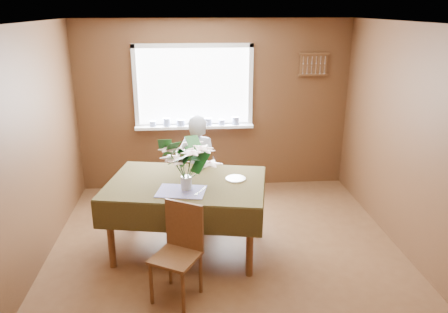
{
  "coord_description": "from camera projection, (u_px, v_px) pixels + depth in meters",
  "views": [
    {
      "loc": [
        -0.39,
        -4.07,
        2.65
      ],
      "look_at": [
        0.0,
        0.55,
        1.05
      ],
      "focal_mm": 35.0,
      "sensor_mm": 36.0,
      "label": 1
    }
  ],
  "objects": [
    {
      "name": "floor",
      "position": [
        228.0,
        264.0,
        4.73
      ],
      "size": [
        4.5,
        4.5,
        0.0
      ],
      "primitive_type": "plane",
      "color": "#57351D",
      "rests_on": "ground"
    },
    {
      "name": "ceiling",
      "position": [
        229.0,
        24.0,
        3.92
      ],
      "size": [
        4.5,
        4.5,
        0.0
      ],
      "primitive_type": "plane",
      "rotation": [
        3.14,
        0.0,
        0.0
      ],
      "color": "white",
      "rests_on": "wall_back"
    },
    {
      "name": "wall_back",
      "position": [
        214.0,
        106.0,
        6.44
      ],
      "size": [
        4.0,
        0.0,
        4.0
      ],
      "primitive_type": "plane",
      "rotation": [
        1.57,
        0.0,
        0.0
      ],
      "color": "brown",
      "rests_on": "floor"
    },
    {
      "name": "wall_front",
      "position": [
        271.0,
        299.0,
        2.2
      ],
      "size": [
        4.0,
        0.0,
        4.0
      ],
      "primitive_type": "plane",
      "rotation": [
        -1.57,
        0.0,
        0.0
      ],
      "color": "brown",
      "rests_on": "floor"
    },
    {
      "name": "wall_left",
      "position": [
        20.0,
        161.0,
        4.16
      ],
      "size": [
        0.0,
        4.5,
        4.5
      ],
      "primitive_type": "plane",
      "rotation": [
        1.57,
        0.0,
        1.57
      ],
      "color": "brown",
      "rests_on": "floor"
    },
    {
      "name": "wall_right",
      "position": [
        422.0,
        150.0,
        4.48
      ],
      "size": [
        0.0,
        4.5,
        4.5
      ],
      "primitive_type": "plane",
      "rotation": [
        1.57,
        0.0,
        -1.57
      ],
      "color": "brown",
      "rests_on": "floor"
    },
    {
      "name": "window_assembly",
      "position": [
        194.0,
        101.0,
        6.34
      ],
      "size": [
        1.72,
        0.2,
        1.22
      ],
      "color": "white",
      "rests_on": "wall_back"
    },
    {
      "name": "spoon_rack",
      "position": [
        314.0,
        65.0,
        6.33
      ],
      "size": [
        0.44,
        0.05,
        0.33
      ],
      "color": "brown",
      "rests_on": "wall_back"
    },
    {
      "name": "dining_table",
      "position": [
        186.0,
        190.0,
        4.81
      ],
      "size": [
        1.9,
        1.47,
        0.84
      ],
      "rotation": [
        0.0,
        0.0,
        -0.19
      ],
      "color": "brown",
      "rests_on": "floor"
    },
    {
      "name": "chair_far",
      "position": [
        201.0,
        178.0,
        5.71
      ],
      "size": [
        0.52,
        0.52,
        0.95
      ],
      "rotation": [
        0.0,
        0.0,
        2.79
      ],
      "color": "brown",
      "rests_on": "floor"
    },
    {
      "name": "chair_near",
      "position": [
        180.0,
        247.0,
        4.1
      ],
      "size": [
        0.54,
        0.54,
        0.93
      ],
      "rotation": [
        0.0,
        0.0,
        -0.51
      ],
      "color": "brown",
      "rests_on": "floor"
    },
    {
      "name": "seated_woman",
      "position": [
        198.0,
        168.0,
        5.56
      ],
      "size": [
        0.59,
        0.47,
        1.39
      ],
      "primitive_type": "imported",
      "rotation": [
        0.0,
        0.0,
        2.84
      ],
      "color": "white",
      "rests_on": "floor"
    },
    {
      "name": "flower_bouquet",
      "position": [
        186.0,
        160.0,
        4.47
      ],
      "size": [
        0.59,
        0.59,
        0.5
      ],
      "rotation": [
        0.0,
        0.0,
        -0.03
      ],
      "color": "white",
      "rests_on": "dining_table"
    },
    {
      "name": "side_plate",
      "position": [
        236.0,
        179.0,
        4.84
      ],
      "size": [
        0.26,
        0.26,
        0.01
      ],
      "primitive_type": "cylinder",
      "rotation": [
        0.0,
        0.0,
        0.16
      ],
      "color": "white",
      "rests_on": "dining_table"
    },
    {
      "name": "table_knife",
      "position": [
        200.0,
        191.0,
        4.51
      ],
      "size": [
        0.12,
        0.2,
        0.0
      ],
      "primitive_type": "cube",
      "rotation": [
        0.0,
        0.0,
        -0.51
      ],
      "color": "silver",
      "rests_on": "dining_table"
    }
  ]
}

